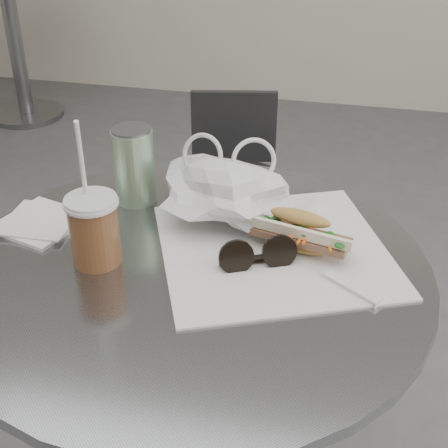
% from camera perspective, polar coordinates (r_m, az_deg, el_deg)
% --- Properties ---
extents(cafe_table, '(0.76, 0.76, 0.74)m').
position_cam_1_polar(cafe_table, '(1.18, -2.53, -14.65)').
color(cafe_table, slate).
rests_on(cafe_table, ground).
extents(bg_table, '(0.70, 0.70, 0.74)m').
position_cam_1_polar(bg_table, '(3.60, -18.69, 16.21)').
color(bg_table, slate).
rests_on(bg_table, ground).
extents(chair_far, '(0.35, 0.37, 0.65)m').
position_cam_1_polar(chair_far, '(2.02, 0.84, 1.11)').
color(chair_far, '#2F3032').
rests_on(chair_far, ground).
extents(sandwich_paper, '(0.47, 0.46, 0.00)m').
position_cam_1_polar(sandwich_paper, '(1.03, 4.56, -2.31)').
color(sandwich_paper, white).
rests_on(sandwich_paper, cafe_table).
extents(banh_mi, '(0.22, 0.13, 0.07)m').
position_cam_1_polar(banh_mi, '(1.01, 6.87, -0.75)').
color(banh_mi, tan).
rests_on(banh_mi, sandwich_paper).
extents(iced_coffee, '(0.08, 0.08, 0.25)m').
position_cam_1_polar(iced_coffee, '(0.99, -11.79, -0.45)').
color(iced_coffee, brown).
rests_on(iced_coffee, cafe_table).
extents(sunglasses, '(0.12, 0.08, 0.06)m').
position_cam_1_polar(sunglasses, '(0.98, 3.08, -2.96)').
color(sunglasses, black).
rests_on(sunglasses, cafe_table).
extents(plastic_bag, '(0.23, 0.19, 0.11)m').
position_cam_1_polar(plastic_bag, '(1.08, 0.11, 2.80)').
color(plastic_bag, silver).
rests_on(plastic_bag, cafe_table).
extents(napkin_stack, '(0.16, 0.16, 0.01)m').
position_cam_1_polar(napkin_stack, '(1.14, -16.42, 0.20)').
color(napkin_stack, white).
rests_on(napkin_stack, cafe_table).
extents(drink_can, '(0.08, 0.08, 0.14)m').
position_cam_1_polar(drink_can, '(1.15, -8.23, 5.33)').
color(drink_can, '#6AA963').
rests_on(drink_can, cafe_table).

